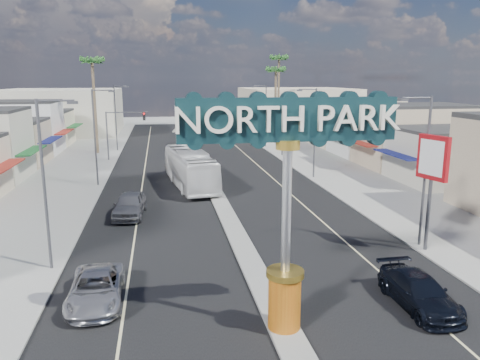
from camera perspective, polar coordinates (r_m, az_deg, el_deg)
name	(u,v)px	position (r m, az deg, el deg)	size (l,w,h in m)	color
ground	(210,182)	(45.97, -3.70, -0.24)	(160.00, 160.00, 0.00)	gray
road	(210,182)	(45.97, -3.70, -0.23)	(20.00, 120.00, 0.01)	black
median_island	(236,233)	(30.65, -0.48, -6.53)	(1.30, 30.00, 0.16)	gray
sidewalk_left	(60,187)	(46.66, -21.05, -0.78)	(8.00, 120.00, 0.12)	gray
sidewalk_right	(345,176)	(49.38, 12.67, 0.44)	(8.00, 120.00, 0.12)	gray
storefront_row_right	(380,132)	(64.74, 16.68, 5.63)	(12.00, 42.00, 6.00)	#B7B29E
backdrop_far_left	(62,112)	(91.48, -20.85, 7.80)	(20.00, 20.00, 8.00)	#B7B29E
backdrop_far_right	(296,109)	(93.70, 6.88, 8.60)	(20.00, 20.00, 8.00)	beige
gateway_sign	(287,188)	(17.72, 5.76, -1.00)	(8.20, 1.50, 9.15)	#B4450D
traffic_signal_left	(122,126)	(59.07, -14.18, 6.42)	(5.09, 0.45, 6.00)	#47474C
traffic_signal_right	(269,123)	(60.50, 3.55, 6.90)	(5.09, 0.45, 6.00)	#47474C
streetlight_l_near	(47,177)	(25.77, -22.50, 0.36)	(2.03, 0.22, 9.00)	#47474C
streetlight_l_mid	(96,133)	(45.27, -17.10, 5.55)	(2.03, 0.22, 9.00)	#47474C
streetlight_l_far	(117,114)	(67.06, -14.80, 7.73)	(2.03, 0.22, 9.00)	#47474C
streetlight_r_near	(423,164)	(29.30, 21.44, 1.80)	(2.03, 0.22, 9.00)	#47474C
streetlight_r_mid	(313,128)	(47.36, 8.94, 6.23)	(2.03, 0.22, 9.00)	#47474C
streetlight_r_far	(265,113)	(68.49, 3.04, 8.21)	(2.03, 0.22, 9.00)	#47474C
palm_left_far	(92,66)	(65.18, -17.57, 13.11)	(2.60, 2.60, 13.10)	brown
palm_right_mid	(276,74)	(72.80, 4.40, 12.79)	(2.60, 2.60, 12.10)	brown
palm_right_far	(279,63)	(79.14, 4.78, 14.04)	(2.60, 2.60, 14.10)	brown
suv_left	(96,288)	(22.61, -17.15, -12.51)	(2.33, 5.06, 1.40)	#A8A8AD
suv_right	(419,292)	(22.75, 20.98, -12.60)	(2.02, 4.97, 1.44)	black
car_parked_left	(130,205)	(35.32, -13.31, -2.94)	(2.09, 5.21, 1.77)	slate
city_bus	(190,168)	(44.03, -6.11, 1.44)	(2.88, 12.30, 3.43)	silver
bank_pylon_sign	(432,164)	(28.62, 22.41, 1.79)	(0.81, 2.10, 6.74)	#47474C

